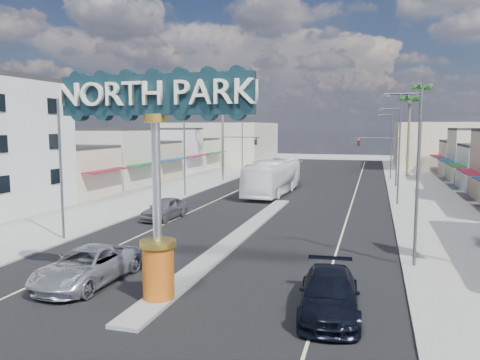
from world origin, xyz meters
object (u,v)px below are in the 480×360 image
Objects in this scene: traffic_signal_right at (381,151)px; city_bus at (273,177)px; streetlight_l_near at (63,162)px; car_parked_left at (165,208)px; palm_right_mid at (410,103)px; palm_right_far at (422,93)px; streetlight_r_near at (415,170)px; suv_right at (329,294)px; traffic_signal_left at (236,149)px; gateway_sign at (156,160)px; streetlight_l_far at (243,142)px; streetlight_r_far at (390,143)px; palm_left_far at (223,97)px; streetlight_l_mid at (186,148)px; suv_left at (87,266)px; streetlight_r_mid at (397,151)px.

traffic_signal_right is 15.23m from city_bus.
car_parked_left is at bearing 68.91° from streetlight_l_near.
palm_right_mid reaches higher than city_bus.
palm_right_far is (5.82, 18.01, 8.11)m from traffic_signal_right.
palm_right_far is (4.57, 52.00, 7.32)m from streetlight_r_near.
suv_right is (-6.06, -53.33, -9.80)m from palm_right_mid.
traffic_signal_left is at bearing -151.58° from palm_right_mid.
gateway_sign is at bearing -77.67° from traffic_signal_left.
streetlight_l_far is 20.19m from city_bus.
palm_right_far is (25.43, 52.00, 7.32)m from streetlight_l_near.
traffic_signal_right is at bearing 61.20° from car_parked_left.
palm_left_far reaches higher than streetlight_r_far.
streetlight_l_near reaches higher than city_bus.
traffic_signal_left is 26.17m from car_parked_left.
city_bus is at bearing -124.54° from streetlight_r_far.
car_parked_left is (-17.73, 8.12, -4.21)m from streetlight_r_near.
streetlight_l_mid is 35.44m from palm_right_mid.
palm_left_far is at bearing 102.60° from suv_left.
streetlight_r_near is at bearing 0.00° from streetlight_l_near.
streetlight_l_mid is at bearing -82.69° from palm_left_far.
city_bus is (8.43, 23.94, -3.20)m from streetlight_l_near.
traffic_signal_left is at bearing 87.90° from streetlight_l_near.
streetlight_r_mid is 1.00× the size of streetlight_r_far.
streetlight_r_mid is at bearing -46.52° from streetlight_l_far.
streetlight_r_mid is at bearing -98.12° from palm_right_far.
streetlight_l_mid reaches higher than car_parked_left.
gateway_sign is 43.04m from traffic_signal_right.
traffic_signal_left is 31.22m from palm_right_far.
streetlight_r_mid is 0.67× the size of city_bus.
traffic_signal_right is 14.07m from streetlight_r_mid.
traffic_signal_left is 21.20m from streetlight_r_far.
streetlight_r_far is at bearing -114.55° from palm_right_far.
traffic_signal_right is (9.18, 42.02, -1.65)m from gateway_sign.
gateway_sign is 0.68× the size of city_bus.
car_parked_left reaches higher than suv_left.
streetlight_l_near is 1.00× the size of streetlight_r_far.
traffic_signal_right is 1.20× the size of car_parked_left.
gateway_sign reaches higher than traffic_signal_left.
city_bus is (-11.18, -10.06, -2.41)m from traffic_signal_right.
city_bus is (-8.94, 31.27, 1.06)m from suv_right.
streetlight_l_far is 1.00× the size of streetlight_r_mid.
gateway_sign reaches higher than traffic_signal_right.
palm_right_mid is at bearing 63.01° from streetlight_l_near.
traffic_signal_right is 24.11m from streetlight_l_mid.
palm_right_mid is (22.18, 12.01, 6.33)m from traffic_signal_left.
traffic_signal_left is at bearing 144.50° from streetlight_r_mid.
suv_left is (-14.62, -6.87, -4.24)m from streetlight_r_near.
streetlight_r_mid is 30.89m from suv_left.
palm_right_far reaches higher than streetlight_r_near.
streetlight_l_far and streetlight_r_mid have the same top height.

